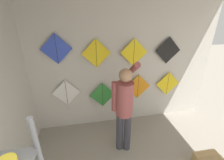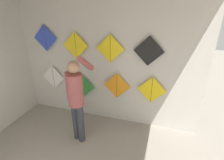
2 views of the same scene
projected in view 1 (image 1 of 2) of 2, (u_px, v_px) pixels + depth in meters
name	position (u px, v px, depth m)	size (l,w,h in m)	color
back_panel	(118.00, 68.00, 3.38)	(4.56, 0.06, 2.80)	beige
shopkeeper	(124.00, 105.00, 2.68)	(0.45, 0.58, 1.84)	#383842
kite_0	(67.00, 94.00, 3.29)	(0.61, 0.04, 0.75)	white
kite_1	(103.00, 96.00, 3.49)	(0.61, 0.04, 0.82)	#338C38
kite_2	(138.00, 87.00, 3.57)	(0.61, 0.01, 0.61)	orange
kite_3	(168.00, 84.00, 3.69)	(0.61, 0.01, 0.61)	yellow
kite_4	(56.00, 49.00, 2.88)	(0.61, 0.01, 0.61)	blue
kite_5	(96.00, 53.00, 3.06)	(0.61, 0.01, 0.61)	yellow
kite_6	(134.00, 52.00, 3.21)	(0.61, 0.01, 0.61)	yellow
kite_7	(168.00, 50.00, 3.34)	(0.61, 0.01, 0.61)	black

